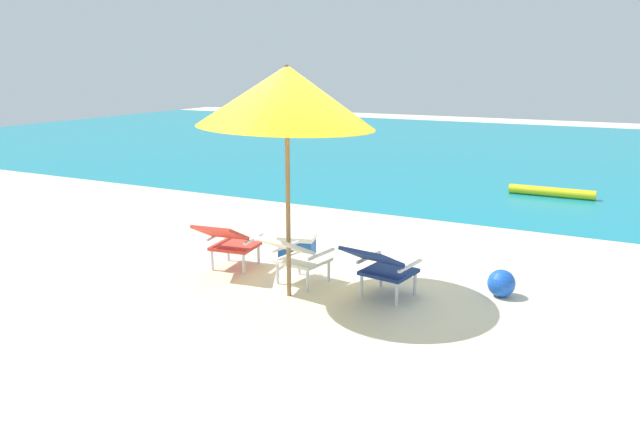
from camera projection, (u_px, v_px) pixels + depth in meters
The scene contains 9 objects.
ground_plane at pixel (419, 210), 11.03m from camera, with size 40.00×40.00×0.00m, color beige.
ocean_band at pixel (512, 152), 18.28m from camera, with size 40.00×18.00×0.01m, color teal.
swim_buoy at pixel (551, 192), 12.11m from camera, with size 0.18×0.18×1.60m, color yellow.
lounge_chair_left at pixel (228, 240), 7.69m from camera, with size 0.65×0.94×0.68m.
lounge_chair_center at pixel (294, 253), 7.14m from camera, with size 0.65×0.94×0.68m.
lounge_chair_right at pixel (381, 265), 6.73m from camera, with size 0.66×0.94×0.68m.
beach_umbrella_center at pixel (287, 97), 6.45m from camera, with size 2.41×2.40×2.54m.
beach_ball at pixel (501, 283), 6.91m from camera, with size 0.31×0.31×0.31m, color blue.
cooler_box at pixel (297, 247), 8.26m from camera, with size 0.54×0.43×0.32m.
Camera 1 is at (3.42, -6.32, 2.52)m, focal length 35.05 mm.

